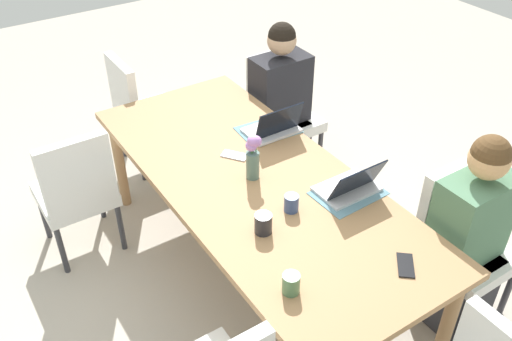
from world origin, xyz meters
TOP-DOWN VIEW (x-y plane):
  - ground_plane at (0.00, 0.00)m, footprint 10.00×10.00m
  - dining_table at (0.00, 0.00)m, footprint 2.33×0.98m
  - chair_near_left_near at (0.90, -0.81)m, footprint 0.44×0.44m
  - person_near_left_near at (0.82, -0.75)m, footprint 0.36×0.40m
  - chair_near_left_mid at (-0.78, -0.81)m, footprint 0.44×0.44m
  - person_near_left_mid at (-0.85, -0.75)m, footprint 0.36×0.40m
  - chair_far_right_mid at (0.77, 0.79)m, footprint 0.44×0.44m
  - chair_head_right_right_far at (1.46, 0.07)m, footprint 0.44×0.44m
  - flower_vase at (0.02, 0.01)m, footprint 0.08×0.09m
  - placemat_near_left_near at (0.37, -0.33)m, footprint 0.28×0.38m
  - placemat_near_left_mid at (-0.38, -0.33)m, footprint 0.27×0.37m
  - laptop_near_left_near at (0.32, -0.34)m, footprint 0.22×0.32m
  - laptop_near_left_mid at (-0.38, -0.34)m, footprint 0.22×0.32m
  - coffee_mug_near_left at (-0.38, 0.21)m, footprint 0.09×0.09m
  - coffee_mug_near_right at (-0.33, 0.00)m, footprint 0.07×0.07m
  - coffee_mug_centre_left at (-0.76, 0.32)m, footprint 0.08×0.08m
  - phone_black at (-0.92, -0.20)m, footprint 0.16×0.15m
  - phone_silver at (0.24, -0.01)m, footprint 0.16×0.15m

SIDE VIEW (x-z plane):
  - ground_plane at x=0.00m, z-range 0.00..0.00m
  - chair_near_left_near at x=0.90m, z-range 0.05..0.95m
  - chair_near_left_mid at x=-0.78m, z-range 0.05..0.95m
  - chair_far_right_mid at x=0.77m, z-range 0.05..0.95m
  - chair_head_right_right_far at x=1.46m, z-range 0.05..0.95m
  - person_near_left_near at x=0.82m, z-range -0.07..1.12m
  - person_near_left_mid at x=-0.85m, z-range -0.07..1.12m
  - dining_table at x=0.00m, z-range 0.30..1.04m
  - placemat_near_left_near at x=0.37m, z-range 0.74..0.74m
  - placemat_near_left_mid at x=-0.38m, z-range 0.74..0.74m
  - phone_black at x=-0.92m, z-range 0.74..0.75m
  - phone_silver at x=0.24m, z-range 0.74..0.75m
  - laptop_near_left_mid at x=-0.38m, z-range 0.68..0.88m
  - laptop_near_left_near at x=0.32m, z-range 0.68..0.89m
  - coffee_mug_near_right at x=-0.33m, z-range 0.74..0.83m
  - coffee_mug_centre_left at x=-0.76m, z-range 0.74..0.83m
  - coffee_mug_near_left at x=-0.38m, z-range 0.74..0.84m
  - flower_vase at x=0.02m, z-range 0.75..1.02m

